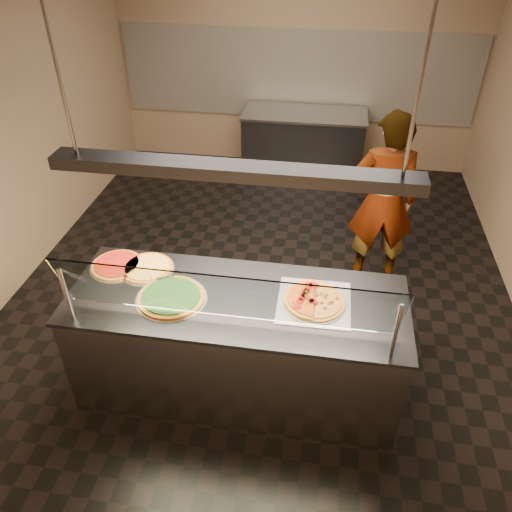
% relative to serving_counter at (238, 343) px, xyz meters
% --- Properties ---
extents(ground, '(5.00, 6.00, 0.02)m').
position_rel_serving_counter_xyz_m(ground, '(0.01, 1.37, -0.48)').
color(ground, black).
rests_on(ground, ground).
extents(wall_back, '(5.00, 0.02, 3.00)m').
position_rel_serving_counter_xyz_m(wall_back, '(0.01, 4.38, 1.03)').
color(wall_back, '#987D62').
rests_on(wall_back, ground).
extents(wall_front, '(5.00, 0.02, 3.00)m').
position_rel_serving_counter_xyz_m(wall_front, '(0.01, -1.64, 1.03)').
color(wall_front, '#987D62').
rests_on(wall_front, ground).
extents(wall_left, '(0.02, 6.00, 3.00)m').
position_rel_serving_counter_xyz_m(wall_left, '(-2.50, 1.37, 1.03)').
color(wall_left, '#987D62').
rests_on(wall_left, ground).
extents(tile_band, '(4.90, 0.02, 1.20)m').
position_rel_serving_counter_xyz_m(tile_band, '(0.01, 4.35, 0.83)').
color(tile_band, silver).
rests_on(tile_band, wall_back).
extents(serving_counter, '(2.48, 0.94, 0.93)m').
position_rel_serving_counter_xyz_m(serving_counter, '(0.00, 0.00, 0.00)').
color(serving_counter, '#B7B7BC').
rests_on(serving_counter, ground).
extents(sneeze_guard, '(2.24, 0.18, 0.54)m').
position_rel_serving_counter_xyz_m(sneeze_guard, '(-0.00, -0.34, 0.76)').
color(sneeze_guard, '#B7B7BC').
rests_on(sneeze_guard, serving_counter).
extents(perforated_tray, '(0.53, 0.53, 0.01)m').
position_rel_serving_counter_xyz_m(perforated_tray, '(0.56, 0.04, 0.47)').
color(perforated_tray, silver).
rests_on(perforated_tray, serving_counter).
extents(half_pizza_pepperoni, '(0.24, 0.43, 0.05)m').
position_rel_serving_counter_xyz_m(half_pizza_pepperoni, '(0.46, 0.04, 0.50)').
color(half_pizza_pepperoni, '#995E20').
rests_on(half_pizza_pepperoni, perforated_tray).
extents(half_pizza_sausage, '(0.23, 0.43, 0.04)m').
position_rel_serving_counter_xyz_m(half_pizza_sausage, '(0.66, 0.04, 0.49)').
color(half_pizza_sausage, '#995E20').
rests_on(half_pizza_sausage, perforated_tray).
extents(pizza_spinach, '(0.52, 0.52, 0.03)m').
position_rel_serving_counter_xyz_m(pizza_spinach, '(-0.47, -0.08, 0.48)').
color(pizza_spinach, silver).
rests_on(pizza_spinach, serving_counter).
extents(pizza_cheese, '(0.42, 0.42, 0.03)m').
position_rel_serving_counter_xyz_m(pizza_cheese, '(-0.76, 0.23, 0.48)').
color(pizza_cheese, silver).
rests_on(pizza_cheese, serving_counter).
extents(pizza_tomato, '(0.42, 0.42, 0.03)m').
position_rel_serving_counter_xyz_m(pizza_tomato, '(-1.00, 0.23, 0.48)').
color(pizza_tomato, silver).
rests_on(pizza_tomato, serving_counter).
extents(pizza_spatula, '(0.26, 0.20, 0.02)m').
position_rel_serving_counter_xyz_m(pizza_spatula, '(-0.63, 0.12, 0.49)').
color(pizza_spatula, '#B7B7BC').
rests_on(pizza_spatula, pizza_spinach).
extents(prep_table, '(1.68, 0.74, 0.93)m').
position_rel_serving_counter_xyz_m(prep_table, '(0.19, 3.92, 0.00)').
color(prep_table, '#333337').
rests_on(prep_table, ground).
extents(worker, '(0.68, 0.47, 1.80)m').
position_rel_serving_counter_xyz_m(worker, '(1.13, 1.69, 0.43)').
color(worker, '#363444').
rests_on(worker, ground).
extents(heat_lamp_housing, '(2.30, 0.18, 0.08)m').
position_rel_serving_counter_xyz_m(heat_lamp_housing, '(0.00, 0.00, 1.48)').
color(heat_lamp_housing, '#333337').
rests_on(heat_lamp_housing, ceiling).
extents(lamp_rod_left, '(0.02, 0.02, 1.01)m').
position_rel_serving_counter_xyz_m(lamp_rod_left, '(-1.00, 0.00, 2.03)').
color(lamp_rod_left, '#B7B7BC').
rests_on(lamp_rod_left, ceiling).
extents(lamp_rod_right, '(0.02, 0.02, 1.01)m').
position_rel_serving_counter_xyz_m(lamp_rod_right, '(1.00, 0.00, 2.03)').
color(lamp_rod_right, '#B7B7BC').
rests_on(lamp_rod_right, ceiling).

